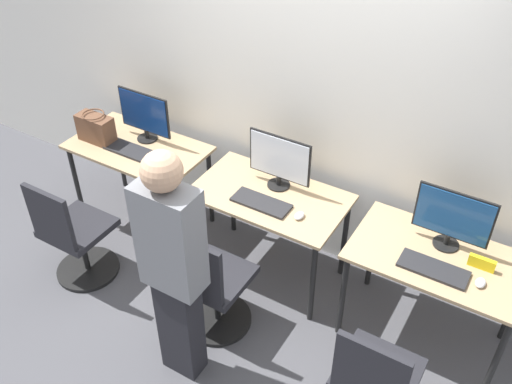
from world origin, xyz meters
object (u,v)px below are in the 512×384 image
object	(u,v)px
monitor_center	(279,160)
keyboard_right	(433,269)
keyboard_center	(261,203)
mouse_right	(480,283)
office_chair_center	(211,289)
office_chair_left	(74,239)
mouse_center	(299,216)
mouse_left	(159,161)
keyboard_left	(130,150)
monitor_left	(144,115)
person_center	(173,265)
handbag	(96,128)
monitor_right	(453,218)

from	to	relation	value
monitor_center	keyboard_right	xyz separation A→B (m)	(1.21, -0.26, -0.21)
keyboard_right	keyboard_center	bearing A→B (deg)	179.36
keyboard_right	mouse_right	world-z (taller)	mouse_right
monitor_center	office_chair_center	bearing A→B (deg)	-94.26
office_chair_left	mouse_center	xyz separation A→B (m)	(1.50, 0.67, 0.39)
mouse_left	keyboard_left	bearing A→B (deg)	179.46
keyboard_center	mouse_right	distance (m)	1.48
keyboard_right	mouse_center	bearing A→B (deg)	178.77
keyboard_center	keyboard_right	xyz separation A→B (m)	(1.21, -0.01, 0.00)
monitor_left	mouse_left	world-z (taller)	monitor_left
keyboard_center	monitor_left	bearing A→B (deg)	168.39
office_chair_left	keyboard_center	xyz separation A→B (m)	(1.21, 0.67, 0.38)
monitor_left	mouse_center	bearing A→B (deg)	-9.17
monitor_left	person_center	world-z (taller)	person_center
person_center	handbag	xyz separation A→B (m)	(-1.50, 0.94, -0.06)
mouse_left	office_chair_left	size ratio (longest dim) A/B	0.10
keyboard_right	handbag	bearing A→B (deg)	179.19
mouse_center	office_chair_center	size ratio (longest dim) A/B	0.10
office_chair_left	keyboard_center	size ratio (longest dim) A/B	2.19
monitor_right	keyboard_right	size ratio (longest dim) A/B	1.14
mouse_right	office_chair_left	bearing A→B (deg)	-165.88
person_center	handbag	bearing A→B (deg)	147.84
handbag	mouse_right	bearing A→B (deg)	-0.27
mouse_right	person_center	bearing A→B (deg)	-148.53
monitor_left	handbag	bearing A→B (deg)	-145.63
office_chair_left	monitor_right	distance (m)	2.65
mouse_center	keyboard_left	bearing A→B (deg)	178.89
keyboard_right	monitor_left	bearing A→B (deg)	173.82
mouse_left	mouse_center	world-z (taller)	same
keyboard_center	person_center	xyz separation A→B (m)	(-0.04, -0.92, 0.17)
mouse_left	handbag	distance (m)	0.63
office_chair_left	office_chair_center	size ratio (longest dim) A/B	1.00
keyboard_center	mouse_center	distance (m)	0.29
monitor_right	monitor_center	bearing A→B (deg)	-179.96
mouse_left	monitor_right	xyz separation A→B (m)	(2.13, 0.22, 0.20)
office_chair_left	person_center	xyz separation A→B (m)	(1.17, -0.25, 0.55)
monitor_center	keyboard_center	bearing A→B (deg)	-90.00
monitor_left	mouse_right	distance (m)	2.71
handbag	keyboard_right	bearing A→B (deg)	-0.81
keyboard_right	mouse_right	distance (m)	0.27
keyboard_left	office_chair_center	distance (m)	1.35
monitor_left	mouse_center	distance (m)	1.54
monitor_center	mouse_right	distance (m)	1.52
keyboard_left	mouse_center	xyz separation A→B (m)	(1.51, -0.03, 0.01)
monitor_left	office_chair_left	distance (m)	1.09
mouse_right	keyboard_right	bearing A→B (deg)	-174.75
mouse_center	keyboard_right	xyz separation A→B (m)	(0.92, -0.02, -0.01)
office_chair_left	monitor_center	bearing A→B (deg)	37.15
monitor_left	keyboard_right	size ratio (longest dim) A/B	1.14
handbag	monitor_right	bearing A→B (deg)	4.65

